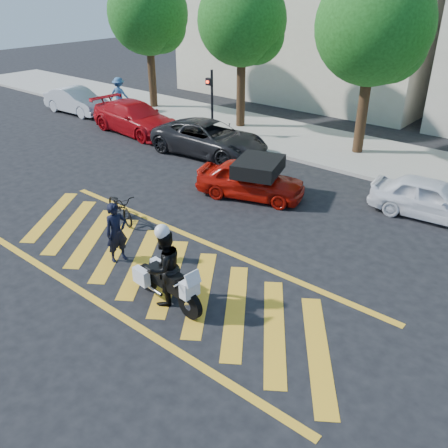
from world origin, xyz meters
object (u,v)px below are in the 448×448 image
Objects in this scene: police_motorcycle at (166,282)px; bicycle at (120,207)px; officer_moto at (165,268)px; parked_mid_left at (210,138)px; parked_mid_right at (431,199)px; parked_far_left at (77,101)px; officer_bike at (117,232)px; red_convertible at (251,180)px; parked_left at (135,118)px.

bicycle is at bearing 158.61° from police_motorcycle.
police_motorcycle is 0.41m from officer_moto.
parked_mid_right is at bearing -95.71° from parked_mid_left.
parked_mid_right is (20.08, -0.68, -0.06)m from parked_far_left.
officer_bike reaches higher than red_convertible.
parked_mid_left is (-4.10, 2.50, 0.08)m from red_convertible.
parked_far_left is (-14.68, 3.08, 0.06)m from red_convertible.
parked_mid_left reaches higher than red_convertible.
parked_left is 0.99× the size of parked_mid_left.
parked_mid_left is at bearing 83.33° from parked_mid_right.
parked_left is at bearing 62.09° from bicycle.
officer_moto is 0.37× the size of parked_mid_left.
red_convertible is (0.23, 5.71, -0.20)m from officer_bike.
bicycle is 0.91× the size of officer_moto.
bicycle is at bearing -130.46° from parked_left.
police_motorcycle is at bearing -179.28° from red_convertible.
officer_bike is 9.88m from parked_mid_right.
parked_left is (-11.30, 8.87, -0.20)m from officer_moto.
red_convertible is at bearing -102.82° from parked_left.
officer_moto is at bearing -89.22° from officer_bike.
parked_far_left is 20.09m from parked_mid_right.
bicycle is at bearing -111.50° from officer_moto.
parked_far_left is at bearing 155.95° from police_motorcycle.
parked_mid_left is at bearing 130.54° from police_motorcycle.
bicycle is 6.92m from parked_mid_left.
police_motorcycle is at bearing -124.75° from parked_left.
parked_left is 14.56m from parked_mid_right.
parked_mid_left is at bearing -88.35° from parked_left.
police_motorcycle is at bearing 106.26° from officer_moto.
parked_far_left is 1.13× the size of parked_mid_right.
red_convertible is at bearing 10.45° from officer_bike.
parked_mid_right reaches higher than police_motorcycle.
parked_mid_left is at bearing 32.75° from bicycle.
parked_left is (-7.06, 6.77, 0.29)m from bicycle.
parked_far_left is at bearing 71.46° from officer_bike.
parked_left is at bearing 59.64° from officer_bike.
red_convertible is at bearing -126.53° from parked_mid_left.
parked_mid_right is at bearing -33.08° from bicycle.
bicycle is 0.34× the size of parked_left.
officer_bike is 0.40× the size of parked_far_left.
officer_moto reaches higher than police_motorcycle.
parked_far_left reaches higher than bicycle.
parked_far_left is (-14.45, 8.79, -0.14)m from officer_bike.
red_convertible is 5.91m from parked_mid_right.
police_motorcycle is 6.58m from red_convertible.
officer_bike is 0.74× the size of police_motorcycle.
parked_far_left is 0.82× the size of parked_left.
red_convertible is 15.00m from parked_far_left.
parked_mid_right is at bearing -94.55° from parked_far_left.
parked_mid_left is (5.05, -0.15, -0.03)m from parked_left.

